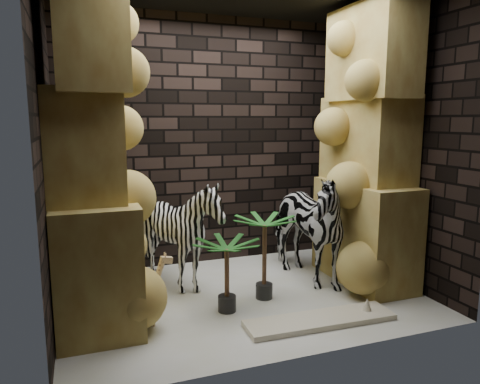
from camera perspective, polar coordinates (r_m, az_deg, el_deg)
name	(u,v)px	position (r m, az deg, el deg)	size (l,w,h in m)	color
floor	(244,296)	(4.65, 0.46, -13.20)	(3.50, 3.50, 0.00)	white
wall_back	(208,142)	(5.50, -4.09, 6.35)	(3.50, 3.50, 0.00)	black
wall_front	(306,160)	(3.17, 8.39, 4.11)	(3.50, 3.50, 0.00)	black
wall_left	(47,153)	(4.05, -23.51, 4.55)	(3.00, 3.00, 0.00)	black
wall_right	(393,145)	(5.18, 19.03, 5.69)	(3.00, 3.00, 0.00)	black
rock_pillar_left	(91,152)	(4.04, -18.54, 4.83)	(0.68, 1.30, 3.00)	#CEC369
rock_pillar_right	(368,146)	(4.98, 16.06, 5.71)	(0.58, 1.25, 3.00)	#CEC369
zebra_right	(301,216)	(4.95, 7.84, -3.09)	(0.66, 1.23, 1.46)	white
zebra_left	(180,240)	(4.71, -7.63, -6.07)	(0.96, 1.19, 1.08)	white
giraffe_toy	(142,291)	(4.00, -12.39, -12.26)	(0.33, 0.11, 0.65)	beige
palm_front	(264,257)	(4.48, 3.14, -8.33)	(0.36, 0.36, 0.85)	#134013
palm_back	(227,275)	(4.20, -1.69, -10.61)	(0.36, 0.36, 0.70)	#134013
surfboard	(320,320)	(4.16, 10.22, -15.82)	(1.36, 0.33, 0.05)	beige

